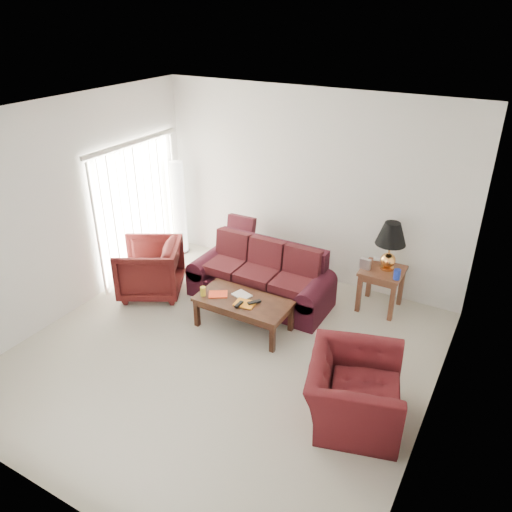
{
  "coord_description": "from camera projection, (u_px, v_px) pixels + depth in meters",
  "views": [
    {
      "loc": [
        2.9,
        -4.27,
        4.05
      ],
      "look_at": [
        0.0,
        0.85,
        1.05
      ],
      "focal_mm": 35.0,
      "sensor_mm": 36.0,
      "label": 1
    }
  ],
  "objects": [
    {
      "name": "floor",
      "position": [
        224.0,
        355.0,
        6.42
      ],
      "size": [
        5.0,
        5.0,
        0.0
      ],
      "primitive_type": "plane",
      "color": "#BBB39F",
      "rests_on": "ground"
    },
    {
      "name": "blinds",
      "position": [
        139.0,
        209.0,
        8.0
      ],
      "size": [
        0.1,
        2.0,
        2.16
      ],
      "primitive_type": "cube",
      "color": "silver",
      "rests_on": "ground"
    },
    {
      "name": "sofa",
      "position": [
        260.0,
        275.0,
        7.41
      ],
      "size": [
        2.17,
        1.05,
        0.87
      ],
      "primitive_type": null,
      "rotation": [
        0.0,
        0.0,
        0.07
      ],
      "color": "black",
      "rests_on": "ground"
    },
    {
      "name": "throw_pillow",
      "position": [
        241.0,
        230.0,
        8.17
      ],
      "size": [
        0.47,
        0.24,
        0.49
      ],
      "primitive_type": "cube",
      "rotation": [
        -0.21,
        0.0,
        0.03
      ],
      "color": "black",
      "rests_on": "sofa"
    },
    {
      "name": "end_table",
      "position": [
        380.0,
        289.0,
        7.27
      ],
      "size": [
        0.63,
        0.63,
        0.64
      ],
      "primitive_type": null,
      "rotation": [
        0.0,
        0.0,
        0.07
      ],
      "color": "#56351D",
      "rests_on": "ground"
    },
    {
      "name": "table_lamp",
      "position": [
        390.0,
        246.0,
        6.98
      ],
      "size": [
        0.52,
        0.52,
        0.72
      ],
      "primitive_type": null,
      "rotation": [
        0.0,
        0.0,
        0.26
      ],
      "color": "#E79848",
      "rests_on": "end_table"
    },
    {
      "name": "clock",
      "position": [
        365.0,
        264.0,
        7.11
      ],
      "size": [
        0.16,
        0.07,
        0.16
      ],
      "primitive_type": "cube",
      "rotation": [
        0.0,
        0.0,
        -0.07
      ],
      "color": "silver",
      "rests_on": "end_table"
    },
    {
      "name": "blue_canister",
      "position": [
        397.0,
        274.0,
        6.84
      ],
      "size": [
        0.12,
        0.12,
        0.15
      ],
      "primitive_type": "cylinder",
      "rotation": [
        0.0,
        0.0,
        -0.33
      ],
      "color": "#182E9E",
      "rests_on": "end_table"
    },
    {
      "name": "picture_frame",
      "position": [
        378.0,
        259.0,
        7.24
      ],
      "size": [
        0.17,
        0.19,
        0.05
      ],
      "primitive_type": "cube",
      "rotation": [
        1.36,
        0.0,
        0.23
      ],
      "color": "silver",
      "rests_on": "end_table"
    },
    {
      "name": "floor_lamp",
      "position": [
        179.0,
        208.0,
        8.7
      ],
      "size": [
        0.29,
        0.29,
        1.69
      ],
      "primitive_type": null,
      "rotation": [
        0.0,
        0.0,
        -0.04
      ],
      "color": "silver",
      "rests_on": "ground"
    },
    {
      "name": "armchair_left",
      "position": [
        150.0,
        269.0,
        7.6
      ],
      "size": [
        1.25,
        1.24,
        0.84
      ],
      "primitive_type": "imported",
      "rotation": [
        0.0,
        0.0,
        -1.07
      ],
      "color": "#3B0E0D",
      "rests_on": "ground"
    },
    {
      "name": "armchair_right",
      "position": [
        354.0,
        391.0,
        5.3
      ],
      "size": [
        1.24,
        1.34,
        0.72
      ],
      "primitive_type": "imported",
      "rotation": [
        0.0,
        0.0,
        1.85
      ],
      "color": "#420F12",
      "rests_on": "ground"
    },
    {
      "name": "coffee_table",
      "position": [
        243.0,
        314.0,
        6.85
      ],
      "size": [
        1.45,
        1.1,
        0.45
      ],
      "primitive_type": null,
      "rotation": [
        0.0,
        0.0,
        -0.4
      ],
      "color": "black",
      "rests_on": "ground"
    },
    {
      "name": "magazine_red",
      "position": [
        218.0,
        294.0,
        6.86
      ],
      "size": [
        0.32,
        0.3,
        0.01
      ],
      "primitive_type": "cube",
      "rotation": [
        0.0,
        0.0,
        0.55
      ],
      "color": "red",
      "rests_on": "coffee_table"
    },
    {
      "name": "magazine_white",
      "position": [
        242.0,
        295.0,
        6.85
      ],
      "size": [
        0.29,
        0.25,
        0.01
      ],
      "primitive_type": "cube",
      "rotation": [
        0.0,
        0.0,
        -0.29
      ],
      "color": "silver",
      "rests_on": "coffee_table"
    },
    {
      "name": "magazine_orange",
      "position": [
        245.0,
        304.0,
        6.65
      ],
      "size": [
        0.29,
        0.23,
        0.02
      ],
      "primitive_type": "cube",
      "rotation": [
        0.0,
        0.0,
        0.1
      ],
      "color": "orange",
      "rests_on": "coffee_table"
    },
    {
      "name": "remote_a",
      "position": [
        239.0,
        304.0,
        6.6
      ],
      "size": [
        0.05,
        0.16,
        0.02
      ],
      "primitive_type": "cube",
      "rotation": [
        0.0,
        0.0,
        0.01
      ],
      "color": "black",
      "rests_on": "coffee_table"
    },
    {
      "name": "remote_b",
      "position": [
        254.0,
        302.0,
        6.65
      ],
      "size": [
        0.15,
        0.18,
        0.02
      ],
      "primitive_type": "cube",
      "rotation": [
        0.0,
        0.0,
        -0.63
      ],
      "color": "black",
      "rests_on": "coffee_table"
    },
    {
      "name": "yellow_glass",
      "position": [
        203.0,
        291.0,
        6.82
      ],
      "size": [
        0.08,
        0.08,
        0.13
      ],
      "primitive_type": "cylinder",
      "rotation": [
        0.0,
        0.0,
        -0.02
      ],
      "color": "gold",
      "rests_on": "coffee_table"
    }
  ]
}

